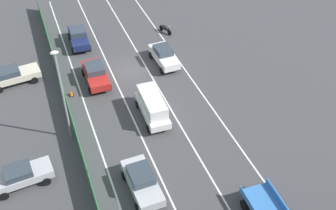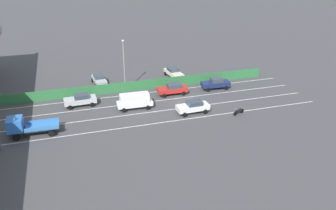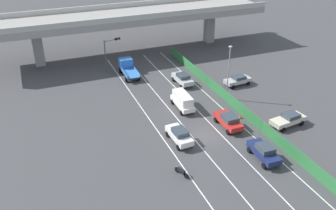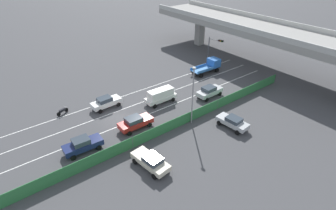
{
  "view_description": "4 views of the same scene",
  "coord_description": "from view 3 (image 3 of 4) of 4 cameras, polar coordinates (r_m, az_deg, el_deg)",
  "views": [
    {
      "loc": [
        8.06,
        32.27,
        23.09
      ],
      "look_at": [
        -1.07,
        7.9,
        1.46
      ],
      "focal_mm": 44.11,
      "sensor_mm": 36.0,
      "label": 1
    },
    {
      "loc": [
        -43.84,
        15.94,
        20.77
      ],
      "look_at": [
        -2.14,
        3.12,
        0.94
      ],
      "focal_mm": 37.72,
      "sensor_mm": 36.0,
      "label": 2
    },
    {
      "loc": [
        -18.09,
        -32.11,
        24.12
      ],
      "look_at": [
        -1.98,
        7.48,
        0.8
      ],
      "focal_mm": 38.52,
      "sensor_mm": 36.0,
      "label": 3
    },
    {
      "loc": [
        28.76,
        -13.56,
        20.75
      ],
      "look_at": [
        2.64,
        6.66,
        0.95
      ],
      "focal_mm": 28.83,
      "sensor_mm": 36.0,
      "label": 4
    }
  ],
  "objects": [
    {
      "name": "traffic_cone",
      "position": [
        48.03,
        11.4,
        -1.76
      ],
      "size": [
        0.47,
        0.47,
        0.61
      ],
      "color": "orange",
      "rests_on": "ground"
    },
    {
      "name": "lane_line_left_edge",
      "position": [
        46.5,
        -2.68,
        -2.66
      ],
      "size": [
        0.14,
        46.97,
        0.01
      ],
      "primitive_type": "cube",
      "color": "silver",
      "rests_on": "ground"
    },
    {
      "name": "car_sedan_white",
      "position": [
        42.19,
        1.81,
        -4.73
      ],
      "size": [
        2.06,
        4.46,
        1.73
      ],
      "color": "white",
      "rests_on": "ground"
    },
    {
      "name": "lane_line_mid_right",
      "position": [
        48.85,
        4.9,
        -1.08
      ],
      "size": [
        0.14,
        46.97,
        0.01
      ],
      "primitive_type": "cube",
      "color": "silver",
      "rests_on": "ground"
    },
    {
      "name": "car_sedan_silver",
      "position": [
        56.16,
        2.32,
        4.22
      ],
      "size": [
        2.11,
        4.49,
        1.73
      ],
      "color": "#B7BABC",
      "rests_on": "ground"
    },
    {
      "name": "car_sedan_navy",
      "position": [
        40.78,
        14.96,
        -7.13
      ],
      "size": [
        2.13,
        4.53,
        1.78
      ],
      "color": "navy",
      "rests_on": "ground"
    },
    {
      "name": "parked_sedan_cream",
      "position": [
        47.76,
        18.53,
        -2.13
      ],
      "size": [
        4.86,
        2.47,
        1.61
      ],
      "color": "beige",
      "rests_on": "ground"
    },
    {
      "name": "parked_wagon_silver",
      "position": [
        56.84,
        10.98,
        3.92
      ],
      "size": [
        4.4,
        2.27,
        1.54
      ],
      "color": "#B2B5B7",
      "rests_on": "ground"
    },
    {
      "name": "flatbed_truck_blue",
      "position": [
        59.93,
        -6.46,
        5.98
      ],
      "size": [
        2.48,
        5.83,
        2.38
      ],
      "color": "black",
      "rests_on": "ground"
    },
    {
      "name": "car_sedan_red",
      "position": [
        45.56,
        9.56,
        -2.42
      ],
      "size": [
        2.06,
        4.53,
        1.7
      ],
      "color": "red",
      "rests_on": "ground"
    },
    {
      "name": "lane_line_right_edge",
      "position": [
        50.34,
        8.39,
        -0.34
      ],
      "size": [
        0.14,
        46.97,
        0.01
      ],
      "primitive_type": "cube",
      "color": "silver",
      "rests_on": "ground"
    },
    {
      "name": "elevated_overpass",
      "position": [
        67.89,
        -6.11,
        13.61
      ],
      "size": [
        51.8,
        9.91,
        8.36
      ],
      "color": "gray",
      "rests_on": "ground"
    },
    {
      "name": "lane_line_mid_left",
      "position": [
        47.57,
        1.21,
        -1.85
      ],
      "size": [
        0.14,
        46.97,
        0.01
      ],
      "primitive_type": "cube",
      "color": "silver",
      "rests_on": "ground"
    },
    {
      "name": "traffic_light",
      "position": [
        60.97,
        -9.13,
        8.84
      ],
      "size": [
        2.98,
        0.98,
        5.49
      ],
      "color": "#47474C",
      "rests_on": "ground"
    },
    {
      "name": "ground_plane",
      "position": [
        44.04,
        6.09,
        -4.77
      ],
      "size": [
        300.0,
        300.0,
        0.0
      ],
      "primitive_type": "plane",
      "color": "#424244"
    },
    {
      "name": "street_lamp",
      "position": [
        50.51,
        9.58,
        5.75
      ],
      "size": [
        0.6,
        0.36,
        8.08
      ],
      "color": "gray",
      "rests_on": "ground"
    },
    {
      "name": "motorcycle",
      "position": [
        37.54,
        2.15,
        -10.48
      ],
      "size": [
        0.88,
        1.86,
        0.93
      ],
      "color": "black",
      "rests_on": "ground"
    },
    {
      "name": "car_van_white",
      "position": [
        49.02,
        2.33,
        0.77
      ],
      "size": [
        2.06,
        4.91,
        2.18
      ],
      "color": "silver",
      "rests_on": "ground"
    },
    {
      "name": "green_fence",
      "position": [
        50.69,
        9.93,
        0.73
      ],
      "size": [
        0.1,
        43.07,
        1.55
      ],
      "color": "#2D753D",
      "rests_on": "ground"
    }
  ]
}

